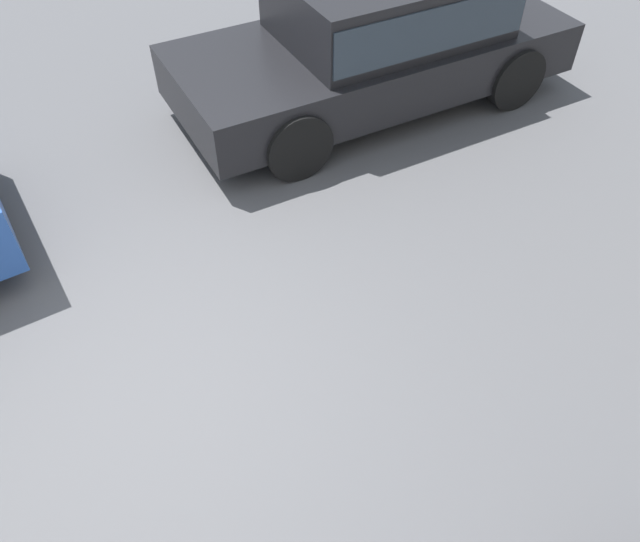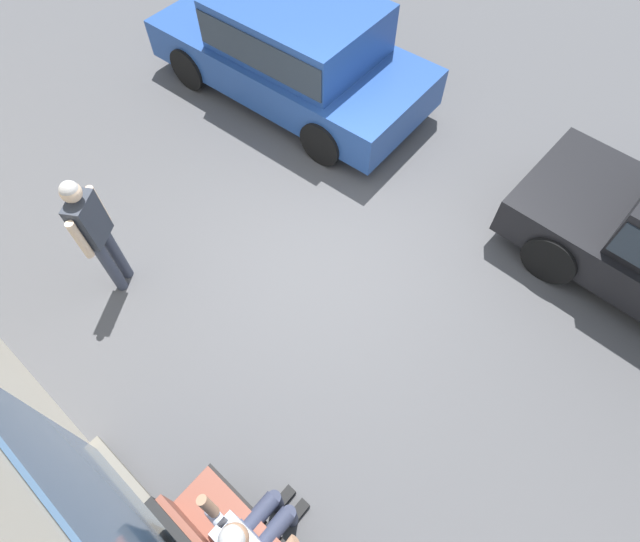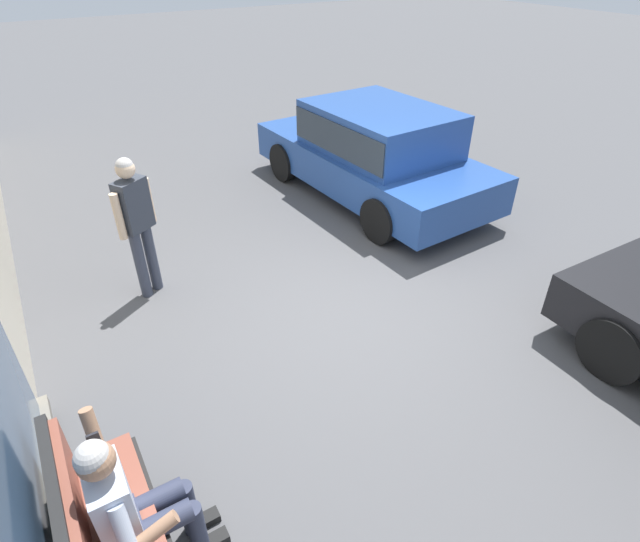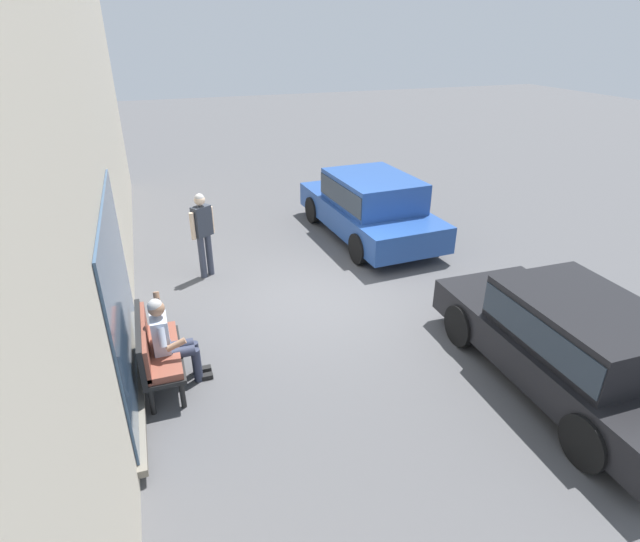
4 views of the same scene
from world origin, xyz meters
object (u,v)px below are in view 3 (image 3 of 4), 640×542
bench (100,530)px  pedestrian_standing (136,218)px  parked_car_mid (375,149)px  person_on_phone (133,504)px

bench → pedestrian_standing: 3.45m
parked_car_mid → person_on_phone: bearing=130.0°
person_on_phone → parked_car_mid: (4.10, -4.88, 0.10)m
bench → person_on_phone: person_on_phone is taller
bench → person_on_phone: size_ratio=1.03×
parked_car_mid → pedestrian_standing: pedestrian_standing is taller
person_on_phone → pedestrian_standing: size_ratio=0.79×
parked_car_mid → pedestrian_standing: bearing=101.9°
bench → parked_car_mid: size_ratio=0.32×
bench → parked_car_mid: parked_car_mid is taller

